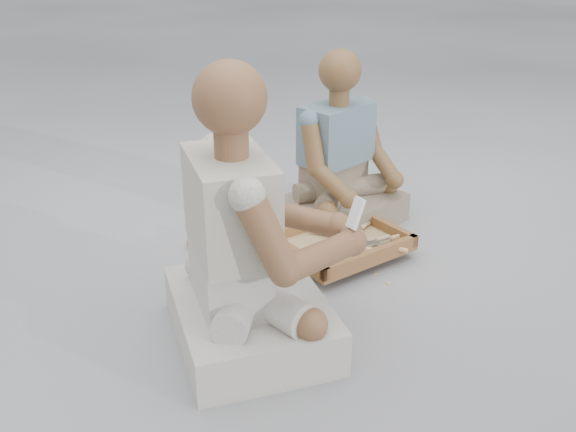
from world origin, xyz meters
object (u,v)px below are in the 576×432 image
carved_panel (269,237)px  companion (341,169)px  craftsman (247,255)px  tool_tray (341,243)px

carved_panel → companion: 0.48m
carved_panel → craftsman: craftsman is taller
tool_tray → companion: companion is taller
carved_panel → tool_tray: tool_tray is taller
craftsman → companion: (0.84, 0.66, -0.06)m
tool_tray → companion: 0.43m
companion → carved_panel: bearing=-12.7°
carved_panel → craftsman: size_ratio=0.65×
tool_tray → craftsman: bearing=-151.2°
carved_panel → craftsman: bearing=-123.9°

